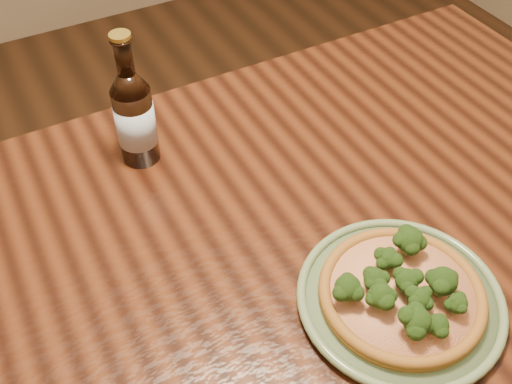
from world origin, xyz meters
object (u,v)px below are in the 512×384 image
beer_bottle (135,116)px  pizza (403,292)px  table (257,278)px  plate (400,299)px

beer_bottle → pizza: bearing=-54.9°
table → plate: size_ratio=5.27×
plate → pizza: (-0.00, -0.00, 0.02)m
table → plate: plate is taller
table → plate: bearing=-56.5°
plate → pizza: pizza is taller
pizza → beer_bottle: size_ratio=0.95×
table → beer_bottle: bearing=107.5°
beer_bottle → plate: bearing=-54.8°
table → pizza: pizza is taller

